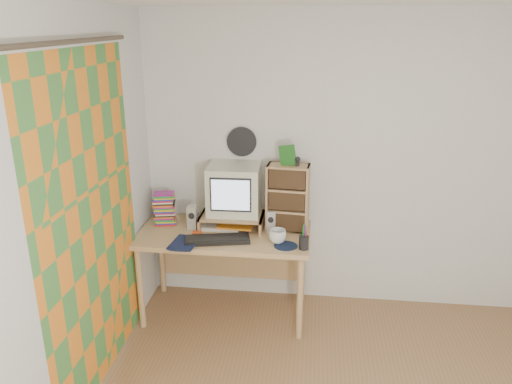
% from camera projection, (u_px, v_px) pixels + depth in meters
% --- Properties ---
extents(back_wall, '(3.50, 0.00, 3.50)m').
position_uv_depth(back_wall, '(353.00, 165.00, 4.14)').
color(back_wall, white).
rests_on(back_wall, floor).
extents(left_wall, '(0.00, 3.50, 3.50)m').
position_uv_depth(left_wall, '(46.00, 244.00, 2.70)').
color(left_wall, white).
rests_on(left_wall, floor).
extents(curtain, '(0.00, 2.20, 2.20)m').
position_uv_depth(curtain, '(92.00, 226.00, 3.18)').
color(curtain, orange).
rests_on(curtain, left_wall).
extents(wall_disc, '(0.25, 0.02, 0.25)m').
position_uv_depth(wall_disc, '(242.00, 142.00, 4.17)').
color(wall_disc, black).
rests_on(wall_disc, back_wall).
extents(desk, '(1.40, 0.70, 0.75)m').
position_uv_depth(desk, '(226.00, 244.00, 4.18)').
color(desk, tan).
rests_on(desk, floor).
extents(monitor_riser, '(0.52, 0.30, 0.12)m').
position_uv_depth(monitor_riser, '(232.00, 218.00, 4.13)').
color(monitor_riser, tan).
rests_on(monitor_riser, desk).
extents(crt_monitor, '(0.43, 0.43, 0.40)m').
position_uv_depth(crt_monitor, '(234.00, 190.00, 4.10)').
color(crt_monitor, beige).
rests_on(crt_monitor, monitor_riser).
extents(speaker_left, '(0.09, 0.09, 0.21)m').
position_uv_depth(speaker_left, '(193.00, 218.00, 4.10)').
color(speaker_left, silver).
rests_on(speaker_left, desk).
extents(speaker_right, '(0.07, 0.07, 0.19)m').
position_uv_depth(speaker_right, '(271.00, 221.00, 4.05)').
color(speaker_right, silver).
rests_on(speaker_right, desk).
extents(keyboard, '(0.53, 0.27, 0.03)m').
position_uv_depth(keyboard, '(217.00, 240.00, 3.90)').
color(keyboard, black).
rests_on(keyboard, desk).
extents(dvd_stack, '(0.19, 0.15, 0.24)m').
position_uv_depth(dvd_stack, '(165.00, 211.00, 4.21)').
color(dvd_stack, brown).
rests_on(dvd_stack, desk).
extents(cd_rack, '(0.35, 0.21, 0.56)m').
position_uv_depth(cd_rack, '(288.00, 198.00, 4.04)').
color(cd_rack, tan).
rests_on(cd_rack, desk).
extents(mug, '(0.17, 0.17, 0.11)m').
position_uv_depth(mug, '(277.00, 236.00, 3.87)').
color(mug, silver).
rests_on(mug, desk).
extents(diary, '(0.26, 0.21, 0.05)m').
position_uv_depth(diary, '(173.00, 240.00, 3.87)').
color(diary, '#0F1739').
rests_on(diary, desk).
extents(mousepad, '(0.21, 0.21, 0.00)m').
position_uv_depth(mousepad, '(286.00, 246.00, 3.83)').
color(mousepad, '#0F1932').
rests_on(mousepad, desk).
extents(pen_cup, '(0.08, 0.08, 0.15)m').
position_uv_depth(pen_cup, '(304.00, 240.00, 3.76)').
color(pen_cup, black).
rests_on(pen_cup, desk).
extents(papers, '(0.35, 0.26, 0.04)m').
position_uv_depth(papers, '(227.00, 224.00, 4.18)').
color(papers, silver).
rests_on(papers, desk).
extents(red_box, '(0.07, 0.05, 0.04)m').
position_uv_depth(red_box, '(197.00, 234.00, 4.01)').
color(red_box, red).
rests_on(red_box, desk).
extents(game_box, '(0.13, 0.04, 0.16)m').
position_uv_depth(game_box, '(288.00, 155.00, 3.92)').
color(game_box, '#1A5719').
rests_on(game_box, cd_rack).
extents(webcam, '(0.05, 0.05, 0.08)m').
position_uv_depth(webcam, '(298.00, 161.00, 3.91)').
color(webcam, black).
rests_on(webcam, cd_rack).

